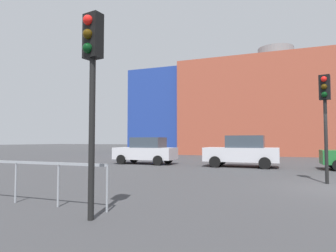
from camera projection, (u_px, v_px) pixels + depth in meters
building_backdrop at (277, 109)px, 33.93m from camera, size 33.26×11.81×12.32m
parked_car_0 at (146, 151)px, 19.45m from camera, size 4.04×1.98×1.75m
parked_car_1 at (242, 151)px, 17.20m from camera, size 4.23×2.08×1.83m
traffic_light_near_left at (92, 67)px, 5.80m from camera, size 0.40×0.39×4.07m
traffic_light_island at (325, 103)px, 10.57m from camera, size 0.41×0.40×3.92m
pedestrian_railing at (16, 170)px, 7.30m from camera, size 5.35×0.06×1.03m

